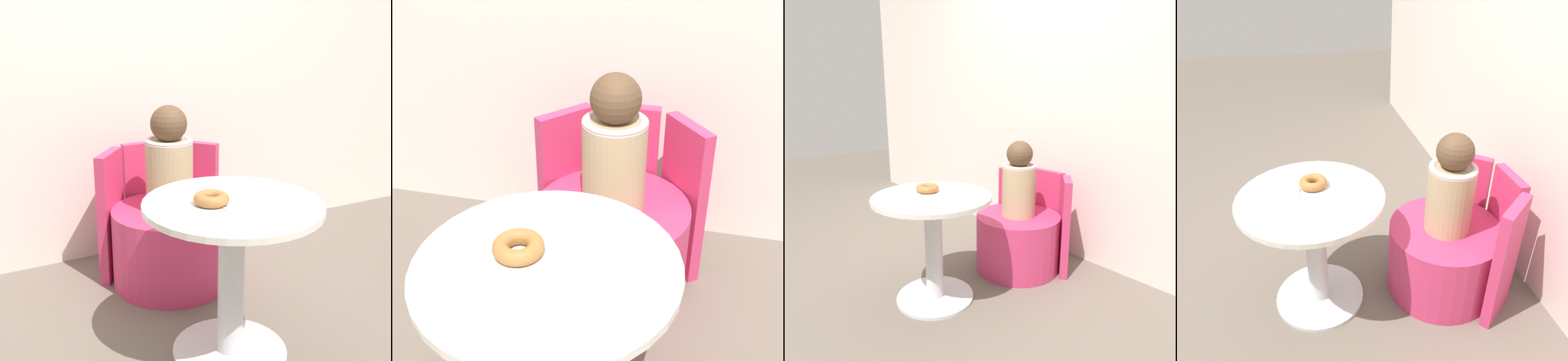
{
  "view_description": "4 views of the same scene",
  "coord_description": "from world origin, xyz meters",
  "views": [
    {
      "loc": [
        -1.03,
        -1.66,
        1.32
      ],
      "look_at": [
        -0.05,
        0.24,
        0.65
      ],
      "focal_mm": 50.0,
      "sensor_mm": 36.0,
      "label": 1
    },
    {
      "loc": [
        0.3,
        -1.03,
        1.51
      ],
      "look_at": [
        -0.03,
        0.35,
        0.66
      ],
      "focal_mm": 50.0,
      "sensor_mm": 36.0,
      "label": 2
    },
    {
      "loc": [
        1.58,
        -1.04,
        1.18
      ],
      "look_at": [
        -0.05,
        0.32,
        0.67
      ],
      "focal_mm": 32.0,
      "sensor_mm": 36.0,
      "label": 3
    },
    {
      "loc": [
        1.43,
        -0.06,
        1.58
      ],
      "look_at": [
        -0.05,
        0.25,
        0.68
      ],
      "focal_mm": 35.0,
      "sensor_mm": 36.0,
      "label": 4
    }
  ],
  "objects": [
    {
      "name": "child_figure",
      "position": [
        0.0,
        0.62,
        0.63
      ],
      "size": [
        0.23,
        0.23,
        0.51
      ],
      "color": "tan",
      "rests_on": "tub_chair"
    },
    {
      "name": "booth_backrest",
      "position": [
        0.0,
        0.86,
        0.33
      ],
      "size": [
        0.68,
        0.25,
        0.66
      ],
      "color": "#C63360",
      "rests_on": "ground_plane"
    },
    {
      "name": "tub_chair",
      "position": [
        0.0,
        0.62,
        0.2
      ],
      "size": [
        0.58,
        0.58,
        0.39
      ],
      "color": "#C63360",
      "rests_on": "ground_plane"
    },
    {
      "name": "ground_plane",
      "position": [
        0.0,
        0.0,
        0.0
      ],
      "size": [
        12.0,
        12.0,
        0.0
      ],
      "primitive_type": "plane",
      "color": "#665B51"
    },
    {
      "name": "paper_napkin",
      "position": [
        -0.06,
        -0.14,
        0.65
      ],
      "size": [
        0.11,
        0.11,
        0.01
      ],
      "color": "white",
      "rests_on": "round_table"
    },
    {
      "name": "round_table",
      "position": [
        -0.04,
        -0.04,
        0.43
      ],
      "size": [
        0.68,
        0.68,
        0.64
      ],
      "color": "silver",
      "rests_on": "ground_plane"
    },
    {
      "name": "donut",
      "position": [
        -0.12,
        -0.02,
        0.67
      ],
      "size": [
        0.13,
        0.13,
        0.04
      ],
      "color": "#9E6633",
      "rests_on": "round_table"
    }
  ]
}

